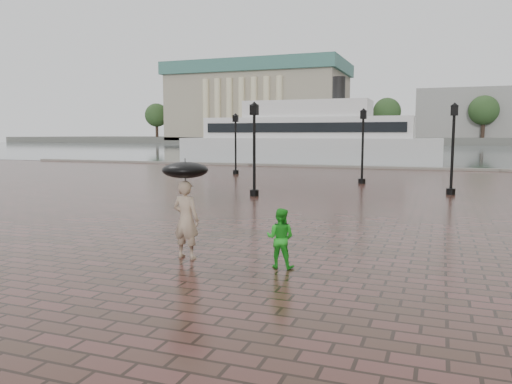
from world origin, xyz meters
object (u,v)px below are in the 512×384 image
street_lamps (368,145)px  adult_pedestrian (186,220)px  ferry_near (308,137)px  child_pedestrian (280,238)px

street_lamps → adult_pedestrian: 19.79m
street_lamps → ferry_near: ferry_near is taller
street_lamps → ferry_near: 23.06m
child_pedestrian → ferry_near: size_ratio=0.05×
adult_pedestrian → child_pedestrian: size_ratio=1.41×
adult_pedestrian → ferry_near: (-7.57, 40.82, 1.70)m
child_pedestrian → street_lamps: bearing=-88.2°
street_lamps → adult_pedestrian: (-1.62, -19.67, -1.38)m
street_lamps → child_pedestrian: bearing=-87.8°
street_lamps → child_pedestrian: 19.78m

